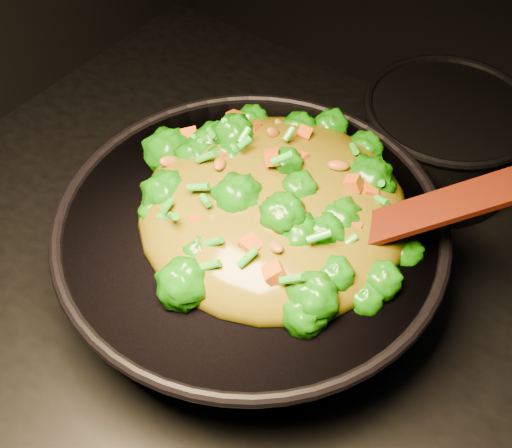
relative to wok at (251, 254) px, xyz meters
The scene contains 4 objects.
wok is the anchor object (origin of this frame).
stir_fry 0.12m from the wok, 60.04° to the left, with size 0.31×0.31×0.11m, color #145D06, non-canonical shape.
spatula 0.19m from the wok, 21.93° to the left, with size 0.28×0.04×0.01m, color #3A1806.
back_pot 0.33m from the wok, 73.43° to the left, with size 0.22×0.22×0.13m, color black.
Camera 1 is at (0.20, -0.37, 1.57)m, focal length 45.00 mm.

